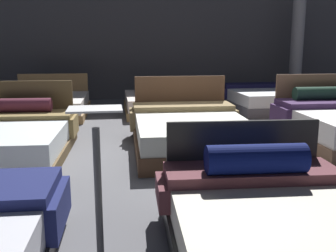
{
  "coord_description": "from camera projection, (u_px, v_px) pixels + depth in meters",
  "views": [
    {
      "loc": [
        -1.11,
        -5.31,
        1.49
      ],
      "look_at": [
        -0.34,
        -0.21,
        0.38
      ],
      "focal_mm": 42.09,
      "sensor_mm": 36.0,
      "label": 1
    }
  ],
  "objects": [
    {
      "name": "bed_7",
      "position": [
        162.0,
        103.0,
        8.45
      ],
      "size": [
        1.62,
        1.92,
        0.64
      ],
      "rotation": [
        0.0,
        0.0,
        -0.01
      ],
      "color": "olive",
      "rests_on": "ground_plane"
    },
    {
      "name": "showroom_back_wall",
      "position": [
        150.0,
        32.0,
        10.26
      ],
      "size": [
        18.0,
        0.06,
        3.5
      ],
      "primitive_type": "cube",
      "color": "#47474C",
      "rests_on": "ground_plane"
    },
    {
      "name": "bed_8",
      "position": [
        265.0,
        99.0,
        8.79
      ],
      "size": [
        1.71,
        1.95,
        0.52
      ],
      "rotation": [
        0.0,
        0.0,
        0.02
      ],
      "color": "#4E4E58",
      "rests_on": "ground_plane"
    },
    {
      "name": "bed_1",
      "position": [
        279.0,
        234.0,
        2.64
      ],
      "size": [
        1.61,
        2.15,
        0.82
      ],
      "rotation": [
        0.0,
        0.0,
        -0.06
      ],
      "color": "#242523",
      "rests_on": "ground_plane"
    },
    {
      "name": "price_sign",
      "position": [
        100.0,
        232.0,
        2.18
      ],
      "size": [
        0.28,
        0.24,
        1.15
      ],
      "color": "#3F3F44",
      "rests_on": "ground_plane"
    },
    {
      "name": "bed_3",
      "position": [
        13.0,
        138.0,
        5.22
      ],
      "size": [
        1.57,
        2.11,
        0.91
      ],
      "rotation": [
        0.0,
        0.0,
        -0.06
      ],
      "color": "brown",
      "rests_on": "ground_plane"
    },
    {
      "name": "ground_plane",
      "position": [
        189.0,
        149.0,
        5.61
      ],
      "size": [
        18.0,
        18.0,
        0.02
      ],
      "primitive_type": "cube",
      "color": "#5B5B60"
    },
    {
      "name": "support_pillar",
      "position": [
        298.0,
        31.0,
        10.15
      ],
      "size": [
        0.32,
        0.32,
        3.5
      ],
      "primitive_type": "cylinder",
      "color": "#99999E",
      "rests_on": "ground_plane"
    },
    {
      "name": "bed_4",
      "position": [
        190.0,
        132.0,
        5.54
      ],
      "size": [
        1.69,
        2.22,
        0.94
      ],
      "rotation": [
        0.0,
        0.0,
        -0.04
      ],
      "color": "brown",
      "rests_on": "ground_plane"
    },
    {
      "name": "bed_6",
      "position": [
        47.0,
        106.0,
        8.08
      ],
      "size": [
        1.69,
        2.04,
        0.78
      ],
      "rotation": [
        0.0,
        0.0,
        -0.03
      ],
      "color": "#937248",
      "rests_on": "ground_plane"
    }
  ]
}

